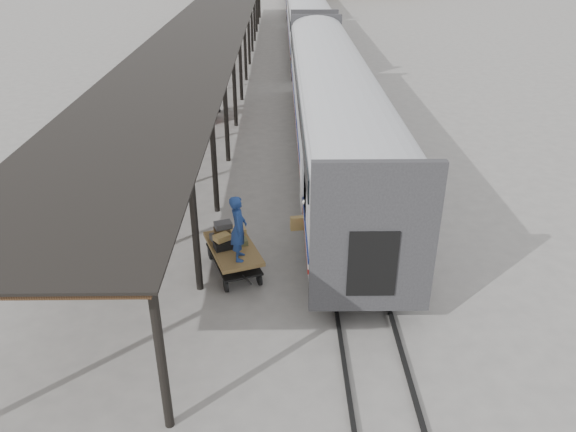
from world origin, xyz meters
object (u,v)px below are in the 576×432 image
at_px(baggage_cart, 233,253).
at_px(pedestrian, 217,98).
at_px(luggage_tug, 205,109).
at_px(porter, 239,228).

xyz_separation_m(baggage_cart, pedestrian, (-2.13, 16.56, 0.17)).
bearing_deg(baggage_cart, luggage_tug, 80.14).
height_order(baggage_cart, luggage_tug, luggage_tug).
xyz_separation_m(luggage_tug, porter, (2.86, -15.63, 1.18)).
bearing_deg(pedestrian, porter, 94.83).
xyz_separation_m(porter, pedestrian, (-2.38, 17.21, -1.01)).
xyz_separation_m(baggage_cart, luggage_tug, (-2.61, 14.98, -0.00)).
height_order(porter, pedestrian, porter).
relative_size(baggage_cart, luggage_tug, 1.62).
bearing_deg(baggage_cart, pedestrian, 77.59).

